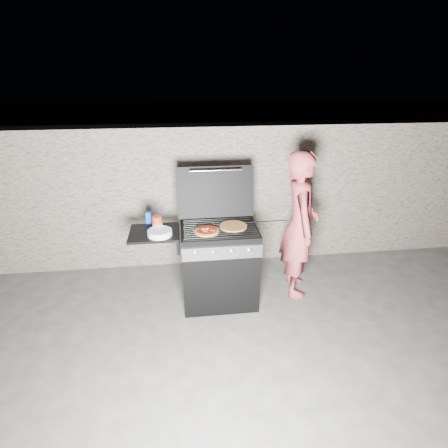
{
  "coord_description": "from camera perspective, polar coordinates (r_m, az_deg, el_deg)",
  "views": [
    {
      "loc": [
        -0.35,
        -3.27,
        2.44
      ],
      "look_at": [
        0.05,
        0.0,
        0.95
      ],
      "focal_mm": 28.0,
      "sensor_mm": 36.0,
      "label": 1
    }
  ],
  "objects": [
    {
      "name": "sauce_jar",
      "position": [
        3.62,
        -10.82,
        0.11
      ],
      "size": [
        0.11,
        0.11,
        0.16
      ],
      "primitive_type": "cylinder",
      "rotation": [
        0.0,
        0.0,
        -0.14
      ],
      "color": "#A63317",
      "rests_on": "gas_grill"
    },
    {
      "name": "tongs",
      "position": [
        3.68,
        6.6,
        0.44
      ],
      "size": [
        0.43,
        0.19,
        0.09
      ],
      "primitive_type": "cylinder",
      "rotation": [
        0.0,
        1.4,
        -0.39
      ],
      "color": "black",
      "rests_on": "gas_grill"
    },
    {
      "name": "blue_carton",
      "position": [
        3.8,
        -12.15,
        0.97
      ],
      "size": [
        0.07,
        0.05,
        0.13
      ],
      "primitive_type": "cube",
      "rotation": [
        0.0,
        0.0,
        -0.18
      ],
      "color": "#0D3EAB",
      "rests_on": "gas_grill"
    },
    {
      "name": "plate_stack",
      "position": [
        3.53,
        -10.44,
        -1.42
      ],
      "size": [
        0.3,
        0.3,
        0.06
      ],
      "primitive_type": "cylinder",
      "rotation": [
        0.0,
        0.0,
        -0.31
      ],
      "color": "white",
      "rests_on": "gas_grill"
    },
    {
      "name": "pizza_topped",
      "position": [
        3.53,
        -2.84,
        -1.07
      ],
      "size": [
        0.27,
        0.27,
        0.03
      ],
      "primitive_type": null,
      "rotation": [
        0.0,
        0.0,
        -0.07
      ],
      "color": "tan",
      "rests_on": "gas_grill"
    },
    {
      "name": "pizza_plain",
      "position": [
        3.64,
        1.52,
        -0.35
      ],
      "size": [
        0.33,
        0.33,
        0.02
      ],
      "primitive_type": "cylinder",
      "rotation": [
        0.0,
        0.0,
        -0.19
      ],
      "color": "#E1A350",
      "rests_on": "gas_grill"
    },
    {
      "name": "person",
      "position": [
        3.96,
        12.26,
        -0.2
      ],
      "size": [
        0.49,
        0.66,
        1.67
      ],
      "primitive_type": "imported",
      "rotation": [
        0.0,
        0.0,
        1.42
      ],
      "color": "#AF4044",
      "rests_on": "ground"
    },
    {
      "name": "gas_grill",
      "position": [
        3.83,
        -4.5,
        -6.99
      ],
      "size": [
        1.34,
        0.79,
        0.91
      ],
      "primitive_type": null,
      "color": "black",
      "rests_on": "ground"
    },
    {
      "name": "ground",
      "position": [
        4.09,
        -0.71,
        -12.25
      ],
      "size": [
        50.0,
        50.0,
        0.0
      ],
      "primitive_type": "plane",
      "color": "#43403D"
    },
    {
      "name": "stone_wall",
      "position": [
        4.6,
        -2.21,
        4.74
      ],
      "size": [
        8.0,
        0.35,
        1.8
      ],
      "primitive_type": "cube",
      "color": "gray",
      "rests_on": "ground"
    }
  ]
}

